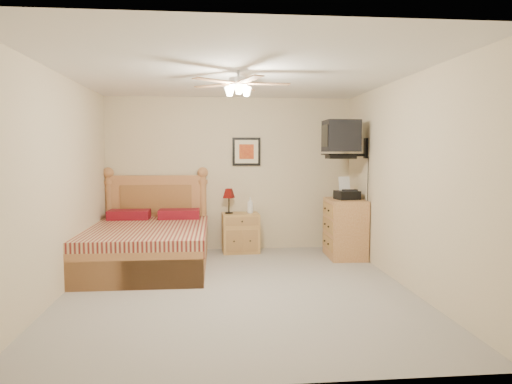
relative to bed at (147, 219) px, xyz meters
The scene contains 17 objects.
floor 1.78m from the bed, 42.96° to the right, with size 4.50×4.50×0.00m, color gray.
ceiling 2.45m from the bed, 42.96° to the right, with size 4.00×4.50×0.04m, color white.
wall_back 1.74m from the bed, 43.22° to the left, with size 4.00×0.04×2.50m, color beige.
wall_front 3.62m from the bed, 70.36° to the right, with size 4.00×0.04×2.50m, color beige.
wall_left 1.49m from the bed, 125.45° to the right, with size 0.04×4.50×2.50m, color beige.
wall_right 3.44m from the bed, 19.28° to the right, with size 0.04×4.50×2.50m, color beige.
bed is the anchor object (origin of this frame).
nightstand 1.66m from the bed, 33.07° to the left, with size 0.58×0.44×0.63m, color tan.
table_lamp 1.49m from the bed, 37.81° to the left, with size 0.22×0.22×0.40m, color #620A06, non-canonical shape.
lotion_bottle 1.76m from the bed, 30.35° to the left, with size 0.10×0.10×0.26m, color white.
framed_picture 2.07m from the bed, 37.01° to the left, with size 0.46×0.04×0.46m, color black.
dresser 2.97m from the bed, ahead, with size 0.53×0.76×0.90m, color #A15F31.
fax_machine 2.98m from the bed, ahead, with size 0.32×0.34×0.34m, color black, non-canonical shape.
magazine_lower 2.92m from the bed, 11.56° to the left, with size 0.20×0.27×0.03m, color beige.
magazine_upper 2.94m from the bed, 11.93° to the left, with size 0.20×0.28×0.02m, color tan.
wall_tv 3.17m from the bed, ahead, with size 0.56×0.46×0.58m, color black, non-canonical shape.
ceiling_fan 2.45m from the bed, 47.67° to the right, with size 1.14×1.14×0.28m, color silver, non-canonical shape.
Camera 1 is at (-0.29, -5.26, 1.61)m, focal length 32.00 mm.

